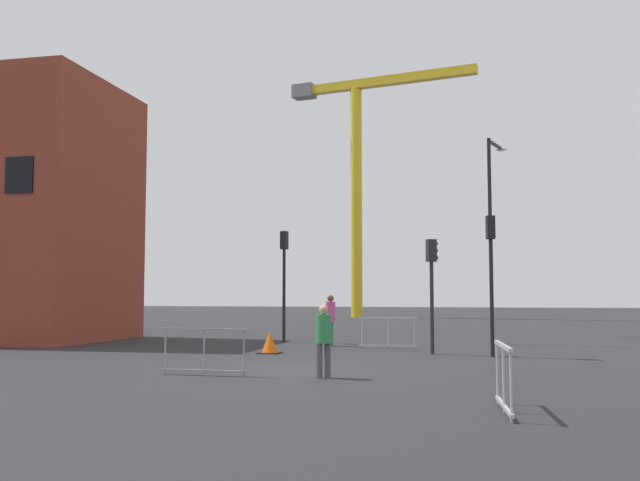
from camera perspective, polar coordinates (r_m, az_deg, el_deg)
ground at (r=17.71m, az=-2.25°, el=-10.40°), size 160.00×160.00×0.00m
brick_building at (r=31.12m, az=-23.07°, el=2.08°), size 7.68×6.78×10.31m
construction_crane at (r=56.56m, az=3.22°, el=6.86°), size 15.12×4.12×19.17m
streetlamp_tall at (r=27.52m, az=13.75°, el=1.44°), size 0.81×1.81×7.77m
traffic_light_verge at (r=22.28m, az=9.04°, el=-2.86°), size 0.39×0.34×3.57m
traffic_light_island at (r=21.75m, az=13.67°, el=-1.72°), size 0.29×0.39×4.22m
traffic_light_near at (r=27.34m, az=-2.92°, el=-2.24°), size 0.29×0.39×4.29m
pedestrian_walking at (r=15.89m, az=0.28°, el=-7.72°), size 0.34×0.34×1.62m
pedestrian_waiting at (r=25.41m, az=0.87°, el=-6.14°), size 0.34×0.34×1.82m
safety_barrier_right_run at (r=24.28m, az=5.54°, el=-7.40°), size 1.98×0.23×1.08m
safety_barrier_mid_span at (r=16.63m, az=-9.37°, el=-8.80°), size 2.15×0.10×1.08m
safety_barrier_front at (r=11.76m, az=14.64°, el=-10.62°), size 0.22×1.96×1.08m
traffic_cone_on_verge at (r=22.44m, az=-4.08°, el=-8.27°), size 0.69×0.69×0.70m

